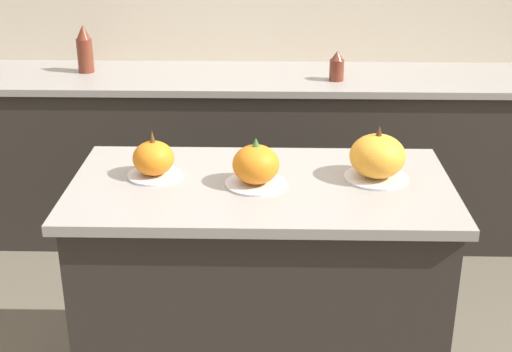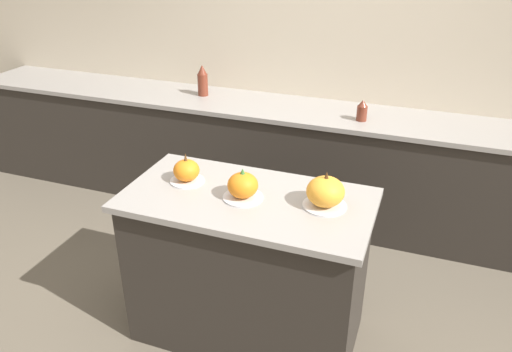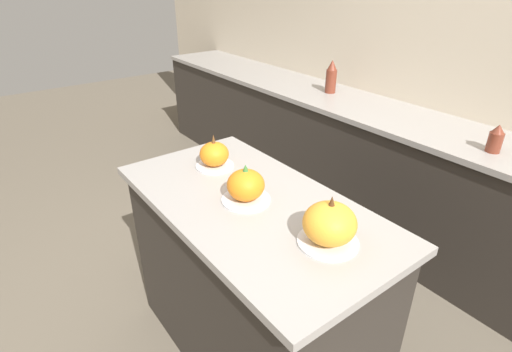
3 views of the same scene
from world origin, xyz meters
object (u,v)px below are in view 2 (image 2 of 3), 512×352
Objects in this scene: bottle_tall at (203,81)px; pumpkin_cake_center at (243,186)px; pumpkin_cake_left at (187,171)px; pumpkin_cake_right at (325,192)px; bottle_short at (362,111)px.

pumpkin_cake_center is at bearing -57.77° from bottle_tall.
pumpkin_cake_left is 0.76m from pumpkin_cake_right.
bottle_tall reaches higher than pumpkin_cake_left.
pumpkin_cake_left is 1.23× the size of bottle_short.
pumpkin_cake_left is 1.46m from bottle_short.
pumpkin_cake_right is 0.88× the size of bottle_tall.
pumpkin_cake_right is 1.27m from bottle_short.
bottle_tall is 1.65× the size of bottle_short.
pumpkin_cake_center is 1.36× the size of bottle_short.
bottle_short is (0.72, 1.27, 0.01)m from pumpkin_cake_left.
bottle_short is at bearing 60.25° from pumpkin_cake_left.
bottle_tall is at bearing 173.99° from bottle_short.
bottle_tall reaches higher than pumpkin_cake_center.
bottle_tall is (-0.58, 1.40, 0.06)m from pumpkin_cake_left.
pumpkin_cake_right is at bearing -0.17° from pumpkin_cake_left.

